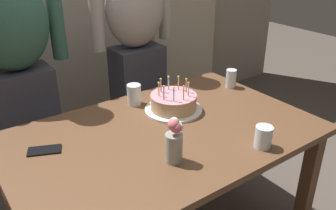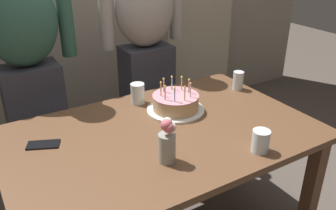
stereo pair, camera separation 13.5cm
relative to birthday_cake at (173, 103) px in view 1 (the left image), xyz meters
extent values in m
cube|color=brown|center=(-0.17, -0.16, -0.06)|extent=(1.50, 0.96, 0.03)
cube|color=brown|center=(0.51, -0.57, -0.43)|extent=(0.07, 0.07, 0.70)
cube|color=brown|center=(-0.85, 0.25, -0.43)|extent=(0.07, 0.07, 0.70)
cube|color=brown|center=(0.51, 0.25, -0.43)|extent=(0.07, 0.07, 0.70)
cylinder|color=white|center=(0.00, 0.00, -0.04)|extent=(0.31, 0.31, 0.01)
cylinder|color=tan|center=(0.00, 0.00, 0.01)|extent=(0.25, 0.25, 0.08)
cylinder|color=#D18E9E|center=(0.00, 0.00, 0.05)|extent=(0.25, 0.25, 0.01)
cylinder|color=pink|center=(-0.03, 0.07, 0.08)|extent=(0.01, 0.01, 0.07)
sphere|color=#F9C64C|center=(-0.03, 0.07, 0.12)|extent=(0.01, 0.01, 0.01)
cylinder|color=#EAB266|center=(-0.07, 0.04, 0.08)|extent=(0.01, 0.01, 0.07)
sphere|color=#F9C64C|center=(-0.07, 0.04, 0.12)|extent=(0.01, 0.01, 0.01)
cylinder|color=pink|center=(-0.08, -0.02, 0.08)|extent=(0.01, 0.01, 0.07)
sphere|color=#F9C64C|center=(-0.08, -0.02, 0.12)|extent=(0.01, 0.01, 0.01)
cylinder|color=#93B7DB|center=(-0.05, -0.06, 0.08)|extent=(0.01, 0.01, 0.07)
sphere|color=#F9C64C|center=(-0.05, -0.06, 0.12)|extent=(0.01, 0.01, 0.01)
cylinder|color=#EAB266|center=(0.01, -0.08, 0.08)|extent=(0.01, 0.01, 0.07)
sphere|color=#F9C64C|center=(0.01, -0.08, 0.12)|extent=(0.01, 0.01, 0.01)
cylinder|color=beige|center=(0.05, -0.06, 0.08)|extent=(0.01, 0.01, 0.07)
sphere|color=#F9C64C|center=(0.05, -0.06, 0.12)|extent=(0.01, 0.01, 0.01)
cylinder|color=pink|center=(0.08, -0.01, 0.08)|extent=(0.01, 0.01, 0.07)
sphere|color=#F9C64C|center=(0.08, -0.01, 0.12)|extent=(0.01, 0.01, 0.01)
cylinder|color=#EAB266|center=(0.07, 0.04, 0.08)|extent=(0.01, 0.01, 0.07)
sphere|color=#F9C64C|center=(0.07, 0.04, 0.12)|extent=(0.01, 0.01, 0.01)
cylinder|color=#93B7DB|center=(0.02, 0.08, 0.08)|extent=(0.01, 0.01, 0.07)
sphere|color=#F9C64C|center=(0.02, 0.08, 0.12)|extent=(0.01, 0.01, 0.01)
cylinder|color=silver|center=(-0.13, 0.20, 0.01)|extent=(0.08, 0.08, 0.12)
cylinder|color=silver|center=(0.49, 0.06, 0.01)|extent=(0.06, 0.06, 0.11)
cylinder|color=silver|center=(0.11, -0.53, 0.01)|extent=(0.08, 0.08, 0.10)
cube|color=black|center=(-0.71, 0.01, -0.04)|extent=(0.16, 0.12, 0.01)
cylinder|color=#999E93|center=(-0.28, -0.38, 0.02)|extent=(0.07, 0.07, 0.13)
sphere|color=#DB6670|center=(-0.28, -0.39, 0.12)|extent=(0.05, 0.05, 0.05)
sphere|color=silver|center=(-0.27, -0.39, 0.12)|extent=(0.04, 0.04, 0.04)
sphere|color=#DB6670|center=(-0.29, -0.38, 0.13)|extent=(0.05, 0.05, 0.05)
sphere|color=silver|center=(-0.28, -0.38, 0.14)|extent=(0.04, 0.04, 0.04)
cube|color=#33333D|center=(-0.62, 0.63, -0.32)|extent=(0.34, 0.23, 0.92)
ellipsoid|color=#2D5647|center=(-0.62, 0.63, 0.40)|extent=(0.41, 0.27, 0.52)
cylinder|color=#2D5647|center=(-0.36, 0.66, 0.37)|extent=(0.09, 0.09, 0.44)
cube|color=#33333D|center=(0.16, 0.63, -0.32)|extent=(0.34, 0.23, 0.92)
ellipsoid|color=#9E9993|center=(0.16, 0.63, 0.40)|extent=(0.41, 0.27, 0.52)
cylinder|color=#9E9993|center=(0.42, 0.66, 0.37)|extent=(0.09, 0.09, 0.44)
cylinder|color=#9E9993|center=(-0.10, 0.66, 0.37)|extent=(0.09, 0.09, 0.44)
cube|color=tan|center=(0.90, 1.17, -0.16)|extent=(0.67, 0.30, 1.26)
camera|label=1|loc=(-1.05, -1.40, 0.83)|focal=38.15mm
camera|label=2|loc=(-0.93, -1.47, 0.83)|focal=38.15mm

